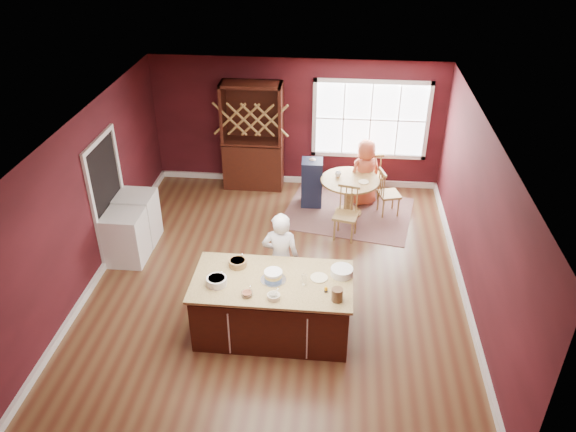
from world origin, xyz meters
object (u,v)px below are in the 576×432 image
object	(u,v)px
kitchen_island	(273,307)
layer_cake	(273,276)
toddler	(312,167)
chair_south	(346,214)
seated_woman	(365,173)
washer	(126,238)
chair_north	(370,173)
dining_table	(350,189)
dryer	(138,218)
hutch	(253,137)
chair_east	(389,192)
baker	(281,259)
high_chair	(312,182)

from	to	relation	value
kitchen_island	layer_cake	bearing A→B (deg)	28.29
kitchen_island	layer_cake	size ratio (longest dim) A/B	6.25
toddler	chair_south	bearing A→B (deg)	-60.64
seated_woman	washer	xyz separation A→B (m)	(-4.07, -2.41, -0.23)
chair_north	dining_table	bearing A→B (deg)	51.35
layer_cake	dryer	bearing A→B (deg)	141.51
chair_south	hutch	size ratio (longest dim) A/B	0.44
chair_east	washer	bearing A→B (deg)	97.73
chair_north	seated_woman	xyz separation A→B (m)	(-0.12, -0.31, 0.17)
kitchen_island	chair_south	xyz separation A→B (m)	(1.01, 2.61, 0.06)
baker	chair_south	size ratio (longest dim) A/B	1.56
dryer	layer_cake	bearing A→B (deg)	-38.49
high_chair	toddler	bearing A→B (deg)	90.54
kitchen_island	toddler	world-z (taller)	toddler
kitchen_island	dryer	world-z (taller)	dryer
kitchen_island	hutch	xyz separation A→B (m)	(-0.95, 4.46, 0.69)
layer_cake	hutch	distance (m)	4.56
dining_table	baker	distance (m)	2.97
layer_cake	chair_south	bearing A→B (deg)	69.00
layer_cake	chair_south	size ratio (longest dim) A/B	0.35
chair_south	chair_east	bearing A→B (deg)	60.49
kitchen_island	chair_north	size ratio (longest dim) A/B	2.14
chair_south	dryer	distance (m)	3.74
seated_woman	dryer	xyz separation A→B (m)	(-4.07, -1.77, -0.22)
washer	dryer	bearing A→B (deg)	90.00
chair_south	kitchen_island	bearing A→B (deg)	-99.09
seated_woman	washer	distance (m)	4.73
chair_east	toddler	distance (m)	1.58
kitchen_island	dining_table	size ratio (longest dim) A/B	1.97
high_chair	dryer	bearing A→B (deg)	-154.23
hutch	dining_table	bearing A→B (deg)	-25.80
toddler	hutch	bearing A→B (deg)	153.74
layer_cake	chair_east	bearing A→B (deg)	62.64
chair_north	high_chair	distance (m)	1.25
dining_table	washer	xyz separation A→B (m)	(-3.77, -1.96, -0.08)
kitchen_island	washer	size ratio (longest dim) A/B	2.43
chair_east	washer	size ratio (longest dim) A/B	1.05
chair_north	hutch	xyz separation A→B (m)	(-2.44, 0.23, 0.61)
baker	dryer	distance (m)	3.11
chair_north	seated_woman	distance (m)	0.37
toddler	layer_cake	bearing A→B (deg)	-94.63
baker	hutch	size ratio (longest dim) A/B	0.69
kitchen_island	chair_east	size ratio (longest dim) A/B	2.32
chair_south	high_chair	xyz separation A→B (m)	(-0.69, 1.16, 0.01)
hutch	dryer	world-z (taller)	hutch
layer_cake	high_chair	world-z (taller)	layer_cake
kitchen_island	chair_north	bearing A→B (deg)	70.65
layer_cake	high_chair	xyz separation A→B (m)	(0.31, 3.77, -0.48)
baker	hutch	world-z (taller)	hutch
high_chair	toddler	distance (m)	0.31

